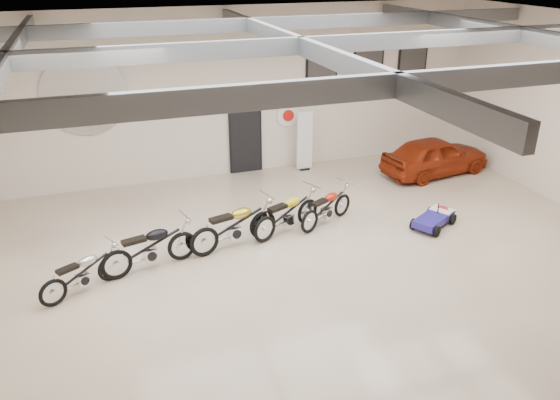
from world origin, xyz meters
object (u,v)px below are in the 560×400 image
object	(u,v)px
motorcycle_yellow	(287,213)
go_kart	(436,215)
banner_stand	(305,141)
motorcycle_black	(149,247)
vintage_car	(435,156)
motorcycle_red	(327,207)
motorcycle_silver	(82,272)
motorcycle_gold	(234,225)

from	to	relation	value
motorcycle_yellow	go_kart	world-z (taller)	motorcycle_yellow
banner_stand	motorcycle_black	bearing A→B (deg)	-140.05
banner_stand	vintage_car	world-z (taller)	banner_stand
motorcycle_black	banner_stand	bearing A→B (deg)	26.14
go_kart	vintage_car	distance (m)	3.66
motorcycle_red	go_kart	size ratio (longest dim) A/B	1.18
go_kart	vintage_car	world-z (taller)	vintage_car
motorcycle_yellow	vintage_car	world-z (taller)	vintage_car
motorcycle_silver	go_kart	distance (m)	8.51
banner_stand	motorcycle_yellow	world-z (taller)	banner_stand
banner_stand	motorcycle_gold	xyz separation A→B (m)	(-3.38, -4.18, -0.37)
vintage_car	motorcycle_black	bearing A→B (deg)	99.72
motorcycle_black	go_kart	distance (m)	7.11
motorcycle_gold	go_kart	size ratio (longest dim) A/B	1.39
banner_stand	motorcycle_gold	bearing A→B (deg)	-129.33
go_kart	motorcycle_black	bearing A→B (deg)	148.36
motorcycle_silver	motorcycle_black	distance (m)	1.48
banner_stand	vintage_car	distance (m)	4.07
vintage_car	go_kart	bearing A→B (deg)	139.52
motorcycle_gold	go_kart	world-z (taller)	motorcycle_gold
motorcycle_gold	go_kart	bearing A→B (deg)	-20.64
motorcycle_black	go_kart	xyz separation A→B (m)	(7.10, -0.19, -0.26)
motorcycle_black	motorcycle_silver	bearing A→B (deg)	-175.44
motorcycle_yellow	banner_stand	bearing A→B (deg)	39.42
motorcycle_silver	go_kart	size ratio (longest dim) A/B	1.13
motorcycle_gold	vintage_car	world-z (taller)	vintage_car
vintage_car	motorcycle_yellow	bearing A→B (deg)	103.47
motorcycle_silver	motorcycle_yellow	xyz separation A→B (m)	(4.78, 1.13, 0.07)
banner_stand	motorcycle_silver	xyz separation A→B (m)	(-6.77, -5.02, -0.48)
motorcycle_gold	vintage_car	xyz separation A→B (m)	(7.08, 2.52, 0.02)
motorcycle_silver	go_kart	bearing A→B (deg)	-26.46
motorcycle_black	vintage_car	xyz separation A→B (m)	(9.06, 2.88, 0.04)
motorcycle_silver	motorcycle_black	bearing A→B (deg)	-9.68
motorcycle_silver	vintage_car	size ratio (longest dim) A/B	0.51
motorcycle_red	motorcycle_yellow	bearing A→B (deg)	157.97
banner_stand	motorcycle_silver	world-z (taller)	banner_stand
motorcycle_yellow	motorcycle_red	xyz separation A→B (m)	(1.10, 0.11, -0.05)
motorcycle_black	motorcycle_yellow	world-z (taller)	motorcycle_black
motorcycle_gold	motorcycle_yellow	distance (m)	1.43
motorcycle_black	motorcycle_red	distance (m)	4.55
motorcycle_gold	motorcycle_black	bearing A→B (deg)	175.97
motorcycle_black	motorcycle_yellow	size ratio (longest dim) A/B	1.03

